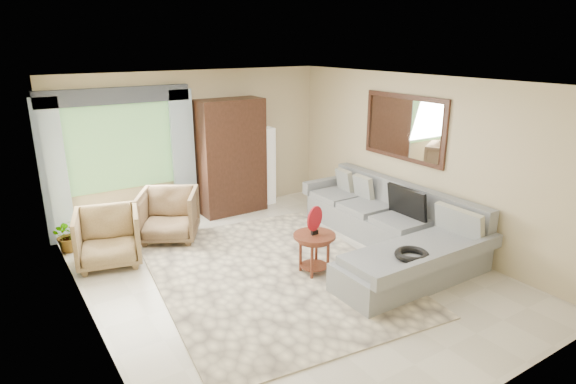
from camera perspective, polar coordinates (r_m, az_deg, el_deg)
ground at (r=6.76m, az=-0.16°, el=-9.63°), size 6.00×6.00×0.00m
area_rug at (r=6.74m, az=-1.97°, el=-9.60°), size 3.45×4.33×0.02m
sectional_sofa at (r=7.55m, az=12.06°, el=-4.65°), size 2.30×3.46×0.90m
tv_screen at (r=7.56m, az=13.90°, el=-1.22°), size 0.14×0.74×0.48m
garden_hose at (r=6.21m, az=14.46°, el=-7.20°), size 0.43×0.43×0.09m
coffee_table at (r=6.65m, az=3.12°, el=-7.23°), size 0.58×0.58×0.58m
red_disc at (r=6.45m, az=3.20°, el=-3.15°), size 0.33×0.15×0.34m
armchair_left at (r=7.35m, az=-20.54°, el=-5.05°), size 1.05×1.07×0.81m
armchair_right at (r=7.95m, az=-13.96°, el=-2.68°), size 1.21×1.21×0.82m
potted_plant at (r=8.07m, az=-24.56°, el=-4.57°), size 0.53×0.48×0.53m
armoire at (r=8.89m, az=-6.75°, el=4.17°), size 1.20×0.55×2.10m
floor_lamp at (r=9.38m, az=-2.48°, el=3.10°), size 0.24×0.24×1.50m
window at (r=8.41m, az=-19.31°, el=4.99°), size 1.80×0.04×1.40m
curtain_left at (r=8.20m, az=-26.06°, el=2.08°), size 0.40×0.08×2.30m
curtain_right at (r=8.68m, az=-12.29°, el=4.25°), size 0.40×0.08×2.30m
valance at (r=8.22m, az=-19.78°, el=10.69°), size 2.40×0.12×0.26m
wall_mirror at (r=7.98m, az=13.54°, el=7.42°), size 0.05×1.70×1.05m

